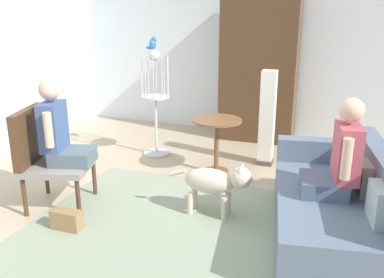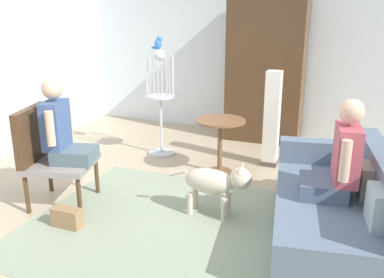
% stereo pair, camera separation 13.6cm
% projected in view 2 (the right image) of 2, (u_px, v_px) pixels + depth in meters
% --- Properties ---
extents(ground_plane, '(7.41, 7.41, 0.00)m').
position_uv_depth(ground_plane, '(196.00, 216.00, 4.04)').
color(ground_plane, tan).
extents(back_wall, '(6.62, 0.12, 2.77)m').
position_uv_depth(back_wall, '(269.00, 45.00, 6.42)').
color(back_wall, silver).
rests_on(back_wall, ground).
extents(area_rug, '(2.78, 2.27, 0.01)m').
position_uv_depth(area_rug, '(181.00, 228.00, 3.81)').
color(area_rug, gray).
rests_on(area_rug, ground).
extents(couch, '(1.18, 1.90, 0.80)m').
position_uv_depth(couch, '(338.00, 210.00, 3.54)').
color(couch, slate).
rests_on(couch, ground).
extents(armchair, '(0.77, 0.77, 1.00)m').
position_uv_depth(armchair, '(47.00, 150.00, 4.17)').
color(armchair, '#4C331E').
rests_on(armchair, ground).
extents(person_on_couch, '(0.49, 0.55, 0.83)m').
position_uv_depth(person_on_couch, '(339.00, 160.00, 3.38)').
color(person_on_couch, '#4B5B75').
extents(person_on_armchair, '(0.53, 0.50, 0.84)m').
position_uv_depth(person_on_armchair, '(62.00, 129.00, 4.09)').
color(person_on_armchair, slate).
extents(round_end_table, '(0.59, 0.59, 0.68)m').
position_uv_depth(round_end_table, '(220.00, 136.00, 4.95)').
color(round_end_table, brown).
rests_on(round_end_table, ground).
extents(dog, '(0.83, 0.25, 0.55)m').
position_uv_depth(dog, '(216.00, 182.00, 3.96)').
color(dog, beige).
rests_on(dog, ground).
extents(bird_cage_stand, '(0.38, 0.38, 1.42)m').
position_uv_depth(bird_cage_stand, '(161.00, 105.00, 5.56)').
color(bird_cage_stand, silver).
rests_on(bird_cage_stand, ground).
extents(parrot, '(0.17, 0.10, 0.17)m').
position_uv_depth(parrot, '(158.00, 43.00, 5.32)').
color(parrot, blue).
rests_on(parrot, bird_cage_stand).
extents(column_lamp, '(0.20, 0.20, 1.21)m').
position_uv_depth(column_lamp, '(272.00, 120.00, 5.20)').
color(column_lamp, '#4C4742').
rests_on(column_lamp, ground).
extents(armoire_cabinet, '(1.10, 0.56, 2.09)m').
position_uv_depth(armoire_cabinet, '(266.00, 71.00, 6.14)').
color(armoire_cabinet, '#4C331E').
rests_on(armoire_cabinet, ground).
extents(handbag, '(0.29, 0.12, 0.18)m').
position_uv_depth(handbag, '(67.00, 218.00, 3.81)').
color(handbag, '#99724C').
rests_on(handbag, ground).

